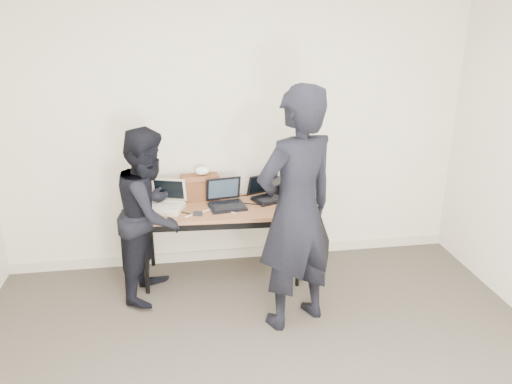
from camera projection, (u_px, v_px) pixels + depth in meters
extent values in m
cube|color=beige|center=(235.00, 130.00, 4.78)|extent=(4.50, 0.05, 2.70)
cube|color=brown|center=(221.00, 208.00, 4.63)|extent=(1.53, 0.73, 0.03)
cylinder|color=black|center=(145.00, 260.00, 4.44)|extent=(0.04, 0.04, 0.68)
cylinder|color=black|center=(298.00, 252.00, 4.57)|extent=(0.04, 0.04, 0.68)
cylinder|color=black|center=(151.00, 234.00, 4.93)|extent=(0.04, 0.04, 0.68)
cylinder|color=black|center=(289.00, 229.00, 5.06)|extent=(0.04, 0.04, 0.68)
cube|color=black|center=(222.00, 226.00, 4.38)|extent=(1.40, 0.10, 0.06)
cube|color=beige|center=(165.00, 208.00, 4.52)|extent=(0.39, 0.35, 0.04)
cube|color=beige|center=(163.00, 207.00, 4.49)|extent=(0.29, 0.22, 0.01)
cube|color=beige|center=(169.00, 189.00, 4.62)|extent=(0.32, 0.15, 0.22)
cube|color=black|center=(169.00, 190.00, 4.61)|extent=(0.27, 0.12, 0.18)
cube|color=beige|center=(169.00, 201.00, 4.64)|extent=(0.28, 0.11, 0.02)
cube|color=black|center=(227.00, 207.00, 4.58)|extent=(0.36, 0.29, 0.02)
cube|color=black|center=(228.00, 207.00, 4.55)|extent=(0.28, 0.17, 0.01)
cube|color=black|center=(223.00, 189.00, 4.67)|extent=(0.33, 0.12, 0.23)
cube|color=#26333F|center=(223.00, 189.00, 4.67)|extent=(0.28, 0.09, 0.19)
cube|color=black|center=(224.00, 201.00, 4.69)|extent=(0.29, 0.06, 0.02)
cube|color=black|center=(270.00, 199.00, 4.76)|extent=(0.37, 0.33, 0.02)
cube|color=black|center=(272.00, 199.00, 4.73)|extent=(0.28, 0.21, 0.01)
cube|color=black|center=(262.00, 184.00, 4.84)|extent=(0.32, 0.19, 0.21)
cube|color=black|center=(263.00, 184.00, 4.83)|extent=(0.27, 0.15, 0.17)
cube|color=black|center=(264.00, 195.00, 4.85)|extent=(0.27, 0.12, 0.02)
cube|color=#5D3018|center=(200.00, 187.00, 4.76)|extent=(0.37, 0.18, 0.24)
cube|color=#5D3018|center=(200.00, 179.00, 4.67)|extent=(0.36, 0.10, 0.07)
cube|color=#5D3018|center=(216.00, 188.00, 4.80)|extent=(0.02, 0.10, 0.02)
ellipsoid|color=white|center=(202.00, 171.00, 4.70)|extent=(0.14, 0.12, 0.08)
cube|color=black|center=(284.00, 188.00, 4.85)|extent=(0.29, 0.25, 0.17)
cube|color=black|center=(198.00, 214.00, 4.42)|extent=(0.09, 0.06, 0.03)
cube|color=black|center=(275.00, 201.00, 4.75)|extent=(0.14, 0.24, 0.01)
cube|color=silver|center=(198.00, 213.00, 4.46)|extent=(0.24, 0.16, 0.01)
cube|color=black|center=(253.00, 204.00, 4.66)|extent=(0.32, 0.13, 0.01)
cube|color=silver|center=(223.00, 211.00, 4.50)|extent=(0.22, 0.14, 0.01)
cube|color=black|center=(235.00, 197.00, 4.85)|extent=(0.25, 0.05, 0.01)
cube|color=black|center=(175.00, 211.00, 4.51)|extent=(0.27, 0.20, 0.01)
imported|color=black|center=(296.00, 211.00, 3.83)|extent=(0.84, 0.72, 1.95)
imported|color=black|center=(151.00, 214.00, 4.33)|extent=(0.77, 0.88, 1.53)
cube|color=#BEB69D|center=(237.00, 253.00, 5.19)|extent=(4.50, 0.03, 0.10)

